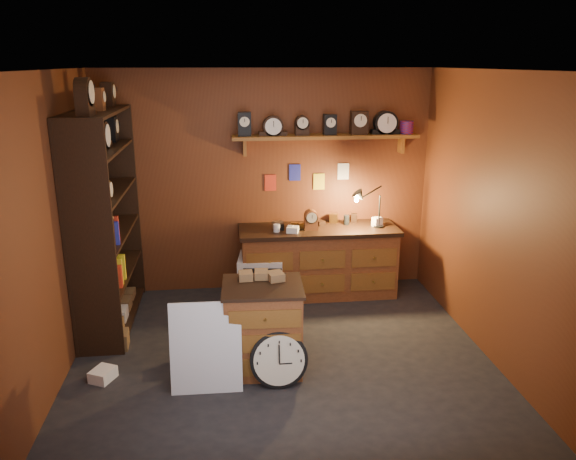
# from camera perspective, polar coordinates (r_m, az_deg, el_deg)

# --- Properties ---
(floor) EXTENTS (4.00, 4.00, 0.00)m
(floor) POSITION_cam_1_polar(r_m,az_deg,el_deg) (5.65, -0.68, -12.59)
(floor) COLOR black
(floor) RESTS_ON ground
(room_shell) EXTENTS (4.02, 3.62, 2.71)m
(room_shell) POSITION_cam_1_polar(r_m,az_deg,el_deg) (5.14, -0.38, 5.01)
(room_shell) COLOR #612F17
(room_shell) RESTS_ON ground
(shelving_unit) EXTENTS (0.47, 1.60, 2.58)m
(shelving_unit) POSITION_cam_1_polar(r_m,az_deg,el_deg) (6.21, -18.40, 1.76)
(shelving_unit) COLOR black
(shelving_unit) RESTS_ON ground
(workbench) EXTENTS (1.91, 0.66, 1.36)m
(workbench) POSITION_cam_1_polar(r_m,az_deg,el_deg) (6.86, 3.09, -2.80)
(workbench) COLOR brown
(workbench) RESTS_ON ground
(low_cabinet) EXTENTS (0.75, 0.64, 0.92)m
(low_cabinet) POSITION_cam_1_polar(r_m,az_deg,el_deg) (5.24, -2.56, -9.51)
(low_cabinet) COLOR brown
(low_cabinet) RESTS_ON ground
(big_round_clock) EXTENTS (0.51, 0.17, 0.51)m
(big_round_clock) POSITION_cam_1_polar(r_m,az_deg,el_deg) (5.06, -0.93, -13.03)
(big_round_clock) COLOR black
(big_round_clock) RESTS_ON ground
(white_panel) EXTENTS (0.62, 0.18, 0.82)m
(white_panel) POSITION_cam_1_polar(r_m,az_deg,el_deg) (5.19, -8.15, -15.64)
(white_panel) COLOR silver
(white_panel) RESTS_ON ground
(mini_fridge) EXTENTS (0.58, 0.60, 0.54)m
(mini_fridge) POSITION_cam_1_polar(r_m,az_deg,el_deg) (6.78, -2.75, -4.86)
(mini_fridge) COLOR silver
(mini_fridge) RESTS_ON ground
(floor_box_a) EXTENTS (0.28, 0.24, 0.17)m
(floor_box_a) POSITION_cam_1_polar(r_m,az_deg,el_deg) (6.00, -17.21, -10.65)
(floor_box_a) COLOR brown
(floor_box_a) RESTS_ON ground
(floor_box_b) EXTENTS (0.25, 0.27, 0.11)m
(floor_box_b) POSITION_cam_1_polar(r_m,az_deg,el_deg) (5.50, -18.29, -13.77)
(floor_box_b) COLOR white
(floor_box_b) RESTS_ON ground
(floor_box_c) EXTENTS (0.22, 0.19, 0.16)m
(floor_box_c) POSITION_cam_1_polar(r_m,az_deg,el_deg) (5.58, -9.98, -12.34)
(floor_box_c) COLOR brown
(floor_box_c) RESTS_ON ground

